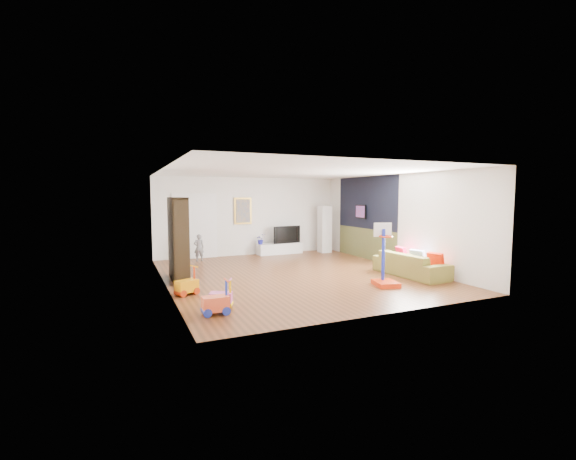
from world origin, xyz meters
name	(u,v)px	position (x,y,z in m)	size (l,w,h in m)	color
floor	(294,274)	(0.00, 0.00, 0.00)	(6.50, 7.50, 0.00)	brown
ceiling	(294,172)	(0.00, 0.00, 2.70)	(6.50, 7.50, 0.00)	white
wall_back	(249,216)	(0.00, 3.75, 1.35)	(6.50, 0.00, 2.70)	silver
wall_front	(385,238)	(0.00, -3.75, 1.35)	(6.50, 0.00, 2.70)	silver
wall_left	(165,228)	(-3.25, 0.00, 1.35)	(0.00, 7.50, 2.70)	silver
wall_right	(394,220)	(3.25, 0.00, 1.35)	(0.00, 7.50, 2.70)	silver
navy_accent	(366,203)	(3.23, 1.40, 1.85)	(0.01, 3.20, 1.70)	black
olive_wainscot	(365,244)	(3.23, 1.40, 0.50)	(0.01, 3.20, 1.00)	brown
doorway	(195,227)	(-1.90, 3.71, 1.05)	(1.45, 0.06, 2.10)	white
painting_back	(243,211)	(-0.25, 3.71, 1.55)	(0.62, 0.06, 0.92)	gold
artwork_right	(361,212)	(3.17, 1.60, 1.55)	(0.04, 0.56, 0.46)	#7F3F8C
media_console	(280,249)	(1.03, 3.46, 0.19)	(1.64, 0.41, 0.38)	white
tall_cabinet	(325,229)	(2.69, 3.18, 0.85)	(0.40, 0.40, 1.70)	silver
bookshelf	(178,239)	(-2.87, 0.59, 1.02)	(0.36, 1.40, 2.04)	black
sofa	(411,264)	(2.70, -1.37, 0.30)	(2.07, 0.81, 0.60)	olive
basketball_hoop	(386,255)	(1.41, -2.02, 0.73)	(0.50, 0.61, 1.46)	red
ride_on_yellow	(187,281)	(-2.94, -1.00, 0.30)	(0.45, 0.28, 0.59)	orange
ride_on_orange	(215,298)	(-2.70, -2.56, 0.31)	(0.46, 0.28, 0.61)	#FF5A32
ride_on_pink	(221,294)	(-2.51, -2.20, 0.27)	(0.41, 0.25, 0.54)	#D24FA3
child	(199,248)	(-1.90, 3.11, 0.43)	(0.32, 0.21, 0.86)	slate
tv	(286,234)	(1.27, 3.50, 0.69)	(1.07, 0.14, 0.62)	black
vase_plant	(261,239)	(0.32, 3.50, 0.56)	(0.32, 0.28, 0.36)	navy
pillow_left	(436,261)	(2.93, -2.00, 0.48)	(0.11, 0.41, 0.41)	red
pillow_center	(417,257)	(2.92, -1.37, 0.48)	(0.10, 0.39, 0.39)	silver
pillow_right	(402,254)	(2.92, -0.76, 0.48)	(0.10, 0.40, 0.40)	red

